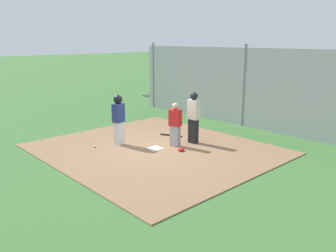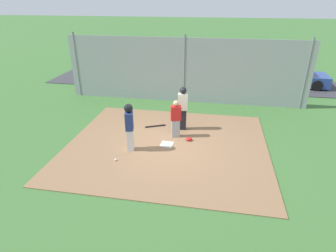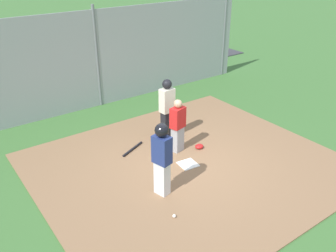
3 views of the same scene
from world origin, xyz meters
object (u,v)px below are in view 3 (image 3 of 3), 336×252
at_px(catcher, 178,125).
at_px(parked_car_blue, 172,42).
at_px(umpire, 167,108).
at_px(catcher_mask, 199,146).
at_px(home_plate, 188,164).
at_px(runner, 162,155).
at_px(baseball, 174,216).
at_px(baseball_bat, 133,149).

xyz_separation_m(catcher, parked_car_blue, (-5.71, -8.02, -0.17)).
bearing_deg(catcher, umpire, 152.11).
height_order(umpire, parked_car_blue, umpire).
distance_m(catcher_mask, parked_car_blue, 9.77).
xyz_separation_m(home_plate, runner, (1.19, 0.57, 0.98)).
bearing_deg(catcher_mask, runner, 27.95).
bearing_deg(baseball, baseball_bat, -104.20).
relative_size(home_plate, catcher, 0.30).
xyz_separation_m(catcher, umpire, (-0.17, -0.71, 0.19)).
bearing_deg(baseball, catcher_mask, -140.24).
xyz_separation_m(umpire, baseball, (1.85, 2.82, -0.90)).
bearing_deg(umpire, baseball, -38.05).
height_order(runner, catcher_mask, runner).
distance_m(umpire, runner, 2.55).
height_order(runner, baseball_bat, runner).
distance_m(umpire, baseball_bat, 1.45).
bearing_deg(home_plate, baseball_bat, -62.49).
height_order(runner, baseball, runner).
xyz_separation_m(home_plate, catcher_mask, (-0.76, -0.46, 0.05)).
distance_m(catcher, baseball_bat, 1.40).
distance_m(runner, baseball_bat, 2.28).
height_order(catcher, umpire, umpire).
bearing_deg(catcher, catcher_mask, 49.97).
distance_m(home_plate, baseball_bat, 1.63).
height_order(catcher, runner, runner).
height_order(umpire, baseball_bat, umpire).
distance_m(home_plate, baseball, 2.02).
xyz_separation_m(catcher_mask, baseball, (2.23, 1.85, -0.02)).
xyz_separation_m(umpire, parked_car_blue, (-5.54, -7.32, -0.35)).
bearing_deg(parked_car_blue, runner, -124.61).
bearing_deg(baseball_bat, catcher, -61.45).
bearing_deg(home_plate, baseball, 43.44).
relative_size(baseball, parked_car_blue, 0.02).
relative_size(catcher, catcher_mask, 6.11).
bearing_deg(catcher_mask, home_plate, 31.32).
bearing_deg(parked_car_blue, catcher_mask, -119.19).
xyz_separation_m(umpire, runner, (1.57, 2.00, 0.05)).
distance_m(catcher, catcher_mask, 0.92).
xyz_separation_m(runner, parked_car_blue, (-7.11, -9.32, -0.40)).
xyz_separation_m(baseball_bat, parked_car_blue, (-6.67, -7.30, 0.55)).
relative_size(runner, parked_car_blue, 0.40).
relative_size(catcher, baseball_bat, 1.71).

